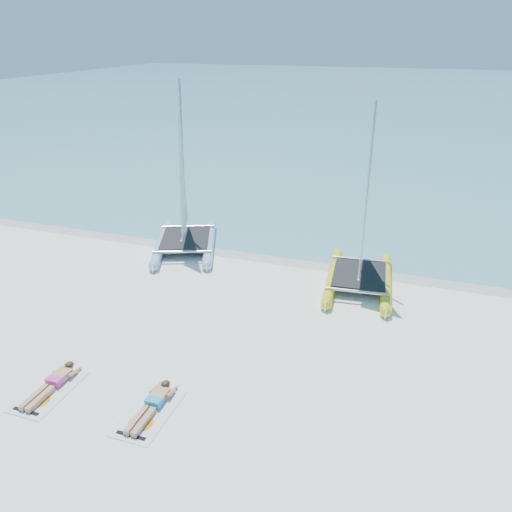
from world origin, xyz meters
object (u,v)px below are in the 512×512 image
Objects in this scene: towel_b at (149,413)px; towel_a at (49,391)px; sunbather_a at (53,382)px; catamaran_blue at (183,200)px; catamaran_yellow at (364,227)px; sunbather_b at (153,403)px.

towel_a is at bearing -177.42° from towel_b.
sunbather_a is at bearing 90.00° from towel_a.
towel_a is 1.07× the size of sunbather_a.
catamaran_yellow is (6.98, -0.60, -0.02)m from catamaran_blue.
sunbather_b is at bearing 2.58° from sunbather_a.
catamaran_yellow is 10.64m from towel_a.
sunbather_a and sunbather_b have the same top height.
catamaran_blue reaches higher than catamaran_yellow.
towel_a is 2.66m from towel_b.
catamaran_blue is at bearing 111.62° from sunbather_b.
sunbather_b is (-3.51, -8.15, -1.80)m from catamaran_yellow.
towel_a is 1.00× the size of towel_b.
towel_a is at bearing -105.88° from catamaran_blue.
catamaran_yellow is at bearing -25.94° from catamaran_blue.
sunbather_a is at bearing -105.77° from catamaran_blue.
catamaran_blue is 3.51× the size of towel_b.
catamaran_blue is 3.51× the size of towel_a.
towel_b is at bearing 2.58° from towel_a.
sunbather_a is (-6.17, -8.27, -1.80)m from catamaran_yellow.
sunbather_b is at bearing 6.69° from towel_a.
towel_b is 1.07× the size of sunbather_b.
sunbather_b is at bearing -89.40° from catamaran_blue.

